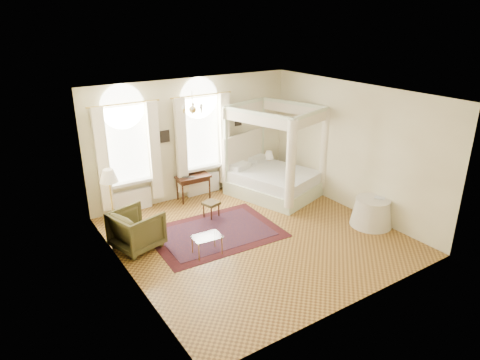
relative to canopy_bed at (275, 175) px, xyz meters
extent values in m
plane|color=olive|center=(-1.88, -1.74, -0.58)|extent=(6.00, 6.00, 0.00)
plane|color=#F1E9B7|center=(-1.88, 1.26, 1.07)|extent=(6.00, 0.00, 6.00)
plane|color=#F1E9B7|center=(-1.88, -4.74, 1.07)|extent=(6.00, 0.00, 6.00)
plane|color=#F1E9B7|center=(-4.88, -1.74, 1.07)|extent=(0.00, 6.00, 6.00)
plane|color=#F1E9B7|center=(1.12, -1.74, 1.07)|extent=(0.00, 6.00, 6.00)
plane|color=white|center=(-1.88, -1.74, 2.72)|extent=(6.00, 6.00, 0.00)
cube|color=white|center=(-3.78, 1.23, 1.22)|extent=(1.10, 0.04, 1.90)
cylinder|color=white|center=(-3.78, 1.23, 2.17)|extent=(1.10, 0.04, 1.10)
cube|color=white|center=(-3.78, 1.14, 0.23)|extent=(1.32, 0.24, 0.08)
cube|color=beige|center=(-4.45, 1.06, 0.97)|extent=(0.28, 0.14, 2.60)
cube|color=beige|center=(-3.11, 1.06, 0.97)|extent=(0.28, 0.14, 2.60)
cube|color=white|center=(-3.78, 1.16, -0.28)|extent=(1.00, 0.12, 0.58)
cube|color=white|center=(-1.68, 1.23, 1.22)|extent=(1.10, 0.04, 1.90)
cylinder|color=white|center=(-1.68, 1.23, 2.17)|extent=(1.10, 0.04, 1.10)
cube|color=white|center=(-1.68, 1.14, 0.23)|extent=(1.32, 0.24, 0.08)
cube|color=beige|center=(-2.35, 1.06, 0.97)|extent=(0.28, 0.14, 2.60)
cube|color=beige|center=(-1.01, 1.06, 0.97)|extent=(0.28, 0.14, 2.60)
cube|color=white|center=(-1.68, 1.16, -0.28)|extent=(1.00, 0.12, 0.58)
cylinder|color=#B7943D|center=(-2.78, -0.54, 2.52)|extent=(0.02, 0.02, 0.40)
sphere|color=#B7943D|center=(-2.78, -0.54, 2.30)|extent=(0.16, 0.16, 0.16)
sphere|color=beige|center=(-2.56, -0.54, 2.37)|extent=(0.07, 0.07, 0.07)
sphere|color=beige|center=(-2.67, -0.35, 2.37)|extent=(0.07, 0.07, 0.07)
sphere|color=beige|center=(-2.89, -0.35, 2.37)|extent=(0.07, 0.07, 0.07)
sphere|color=beige|center=(-3.00, -0.54, 2.37)|extent=(0.07, 0.07, 0.07)
sphere|color=beige|center=(-2.89, -0.73, 2.37)|extent=(0.07, 0.07, 0.07)
sphere|color=beige|center=(-2.67, -0.73, 2.37)|extent=(0.07, 0.07, 0.07)
cube|color=black|center=(-2.73, 1.23, 1.27)|extent=(0.26, 0.03, 0.32)
cube|color=black|center=(-0.43, 1.23, 1.37)|extent=(0.22, 0.03, 0.26)
cube|color=beige|center=(0.00, 0.01, -0.38)|extent=(2.45, 2.73, 0.39)
cube|color=white|center=(0.00, 0.01, -0.03)|extent=(2.31, 2.59, 0.30)
cube|color=beige|center=(-0.33, 1.06, 0.40)|extent=(1.79, 0.63, 1.31)
cube|color=beige|center=(-1.15, 0.79, 0.67)|extent=(0.12, 0.12, 2.50)
cube|color=beige|center=(0.49, 1.30, 0.67)|extent=(0.12, 0.12, 2.50)
cube|color=beige|center=(-0.50, -1.27, 0.67)|extent=(0.12, 0.12, 2.50)
cube|color=beige|center=(1.14, -0.76, 0.67)|extent=(0.12, 0.12, 2.50)
cube|color=beige|center=(-0.33, 1.04, 1.92)|extent=(1.79, 0.63, 0.09)
cube|color=beige|center=(0.32, -1.01, 1.92)|extent=(1.79, 0.63, 0.09)
cube|color=beige|center=(-0.82, -0.24, 1.92)|extent=(0.76, 2.21, 0.09)
cube|color=beige|center=(0.82, 0.27, 1.92)|extent=(0.76, 2.21, 0.09)
cube|color=beige|center=(-0.33, 1.04, 1.77)|extent=(1.84, 0.61, 0.30)
cube|color=beige|center=(0.32, -1.01, 1.77)|extent=(1.84, 0.61, 0.30)
cube|color=beige|center=(-0.82, -0.24, 1.77)|extent=(0.74, 2.26, 0.30)
cube|color=beige|center=(0.82, 0.27, 1.77)|extent=(0.74, 2.26, 0.30)
cylinder|color=beige|center=(-0.50, -1.27, 0.78)|extent=(0.24, 0.24, 2.28)
cylinder|color=beige|center=(1.14, -0.76, 0.78)|extent=(0.24, 0.24, 2.28)
cube|color=#391C0F|center=(0.53, 0.96, -0.31)|extent=(0.43, 0.40, 0.54)
cylinder|color=#B7943D|center=(0.47, 0.91, 0.07)|extent=(0.12, 0.12, 0.21)
cone|color=beige|center=(0.47, 0.91, 0.27)|extent=(0.29, 0.29, 0.23)
cube|color=#391C0F|center=(-2.10, 0.96, 0.09)|extent=(0.94, 0.52, 0.06)
cube|color=#391C0F|center=(-2.10, 0.96, 0.00)|extent=(0.85, 0.42, 0.09)
cylinder|color=#391C0F|center=(-2.50, 1.16, -0.25)|extent=(0.05, 0.05, 0.65)
cylinder|color=#391C0F|center=(-1.68, 1.12, -0.25)|extent=(0.05, 0.05, 0.65)
cylinder|color=#391C0F|center=(-2.51, 0.79, -0.25)|extent=(0.05, 0.05, 0.65)
cylinder|color=#391C0F|center=(-1.70, 0.75, -0.25)|extent=(0.05, 0.05, 0.65)
imported|color=black|center=(-2.25, 0.94, 0.13)|extent=(0.41, 0.34, 0.03)
cube|color=#45391D|center=(-2.24, -0.29, -0.20)|extent=(0.45, 0.45, 0.07)
cylinder|color=#391C0F|center=(-2.34, -0.46, -0.41)|extent=(0.04, 0.04, 0.34)
cylinder|color=#391C0F|center=(-2.08, -0.38, -0.41)|extent=(0.04, 0.04, 0.34)
cylinder|color=#391C0F|center=(-2.41, -0.20, -0.41)|extent=(0.04, 0.04, 0.34)
cylinder|color=#391C0F|center=(-2.15, -0.12, -0.41)|extent=(0.04, 0.04, 0.34)
imported|color=#433D1C|center=(-4.36, -0.73, -0.14)|extent=(1.19, 1.18, 0.88)
cube|color=white|center=(-3.21, -1.82, -0.16)|extent=(0.65, 0.48, 0.02)
cylinder|color=#B7943D|center=(-3.49, -1.97, -0.37)|extent=(0.02, 0.02, 0.41)
cylinder|color=#B7943D|center=(-2.96, -2.01, -0.37)|extent=(0.02, 0.02, 0.41)
cylinder|color=#B7943D|center=(-3.47, -1.62, -0.37)|extent=(0.02, 0.02, 0.41)
cylinder|color=#B7943D|center=(-2.93, -1.66, -0.37)|extent=(0.02, 0.02, 0.41)
cylinder|color=#B7943D|center=(-4.58, 0.21, -0.56)|extent=(0.28, 0.28, 0.03)
cylinder|color=#B7943D|center=(-4.58, 0.21, 0.12)|extent=(0.04, 0.04, 1.41)
cone|color=beige|center=(-4.58, 0.21, 0.87)|extent=(0.41, 0.41, 0.30)
cube|color=#420F12|center=(-2.60, -1.10, -0.57)|extent=(3.07, 2.27, 0.01)
cube|color=black|center=(-2.60, -1.10, -0.57)|extent=(2.58, 1.78, 0.01)
cone|color=beige|center=(0.82, -2.83, -0.25)|extent=(1.01, 1.01, 0.65)
cylinder|color=beige|center=(0.82, -2.83, 0.09)|extent=(0.83, 0.83, 0.04)
imported|color=black|center=(0.91, -2.92, 0.12)|extent=(0.28, 0.30, 0.02)
camera|label=1|loc=(-7.03, -8.94, 4.29)|focal=32.00mm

